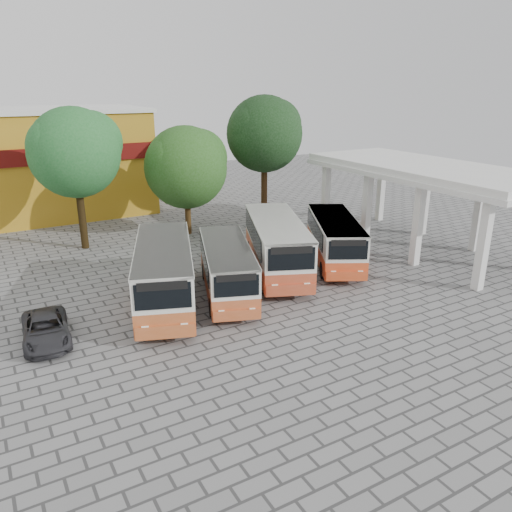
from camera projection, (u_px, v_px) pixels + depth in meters
ground at (326, 303)px, 24.25m from camera, size 90.00×90.00×0.00m
terminal_shelter at (426, 172)px, 30.85m from camera, size 6.80×15.80×5.40m
shophouse_block at (13, 164)px, 39.04m from camera, size 20.40×10.40×8.30m
bus_far_left at (164, 271)px, 23.45m from camera, size 5.21×8.85×2.99m
bus_centre_left at (227, 267)px, 24.66m from camera, size 4.55×7.74×2.61m
bus_centre_right at (277, 243)px, 27.55m from camera, size 5.58×9.02×3.04m
bus_far_right at (335, 238)px, 29.14m from camera, size 5.58×8.12×2.72m
tree_left at (75, 150)px, 30.41m from camera, size 5.80×5.52×8.87m
tree_middle at (187, 165)px, 34.01m from camera, size 5.92×5.63×7.50m
tree_right at (265, 131)px, 37.04m from camera, size 5.94×5.66×9.38m
parked_car at (46, 330)px, 20.46m from camera, size 2.13×4.04×1.08m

